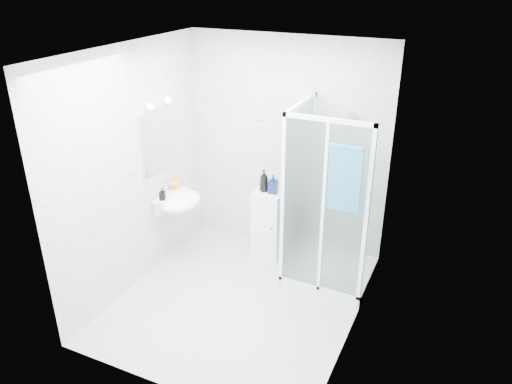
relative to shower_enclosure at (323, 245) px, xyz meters
The scene contains 12 objects.
room 1.33m from the shower_enclosure, 131.13° to the right, with size 2.40×2.60×2.60m.
shower_enclosure is the anchor object (origin of this frame).
wall_basin 1.72m from the shower_enclosure, 169.19° to the right, with size 0.46×0.56×0.35m.
mirror 2.16m from the shower_enclosure, behind, with size 0.02×0.60×0.70m, color white.
vanity_lights 2.35m from the shower_enclosure, behind, with size 0.10×0.40×0.08m.
wall_hooks 1.57m from the shower_enclosure, 151.98° to the left, with size 0.23×0.06×0.03m.
storage_cabinet 0.81m from the shower_enclosure, 160.76° to the left, with size 0.35×0.37×0.84m.
hand_towel 1.14m from the shower_enclosure, 54.64° to the right, with size 0.31×0.05×0.66m.
shampoo_bottle_a 1.02m from the shower_enclosure, 162.67° to the left, with size 0.10×0.10×0.27m, color black.
shampoo_bottle_b 0.91m from the shower_enclosure, 160.02° to the left, with size 0.10×0.10×0.23m, color #0B1B45.
soap_dispenser_orange 1.85m from the shower_enclosure, behind, with size 0.12×0.12×0.15m, color orange.
soap_dispenser_black 1.87m from the shower_enclosure, 164.62° to the right, with size 0.07×0.07×0.15m, color black.
Camera 1 is at (1.99, -3.84, 3.29)m, focal length 35.00 mm.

